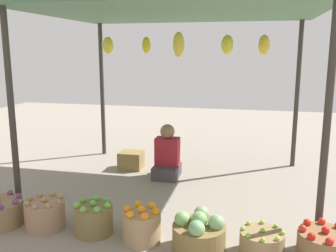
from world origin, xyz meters
name	(u,v)px	position (x,y,z in m)	size (l,w,h in m)	color
ground_plane	(178,184)	(0.00, 0.00, 0.00)	(14.00, 14.00, 0.00)	gray
market_stall_structure	(180,23)	(0.00, 0.02, 2.15)	(3.53, 2.81, 2.31)	#38332D
vendor_person	(167,157)	(-0.23, 0.29, 0.30)	(0.36, 0.44, 0.78)	#453D43
basket_potatoes	(45,214)	(-1.10, -1.56, 0.15)	(0.41, 0.41, 0.34)	#A37B5F
basket_green_apples	(94,219)	(-0.56, -1.55, 0.15)	(0.39, 0.39, 0.35)	olive
basket_oranges	(142,226)	(-0.04, -1.61, 0.16)	(0.37, 0.37, 0.37)	tan
basket_cabbages	(199,234)	(0.52, -1.63, 0.16)	(0.49, 0.49, 0.37)	olive
basket_limes	(262,243)	(1.09, -1.58, 0.11)	(0.40, 0.40, 0.25)	#8F744D
basket_red_tomatoes	(324,246)	(1.62, -1.56, 0.13)	(0.46, 0.46, 0.32)	#89603F
wooden_crate_near_vendor	(131,160)	(-0.86, 0.54, 0.13)	(0.36, 0.29, 0.27)	olive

